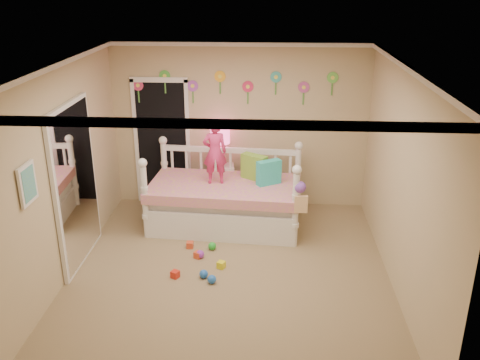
# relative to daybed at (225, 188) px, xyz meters

# --- Properties ---
(floor) EXTENTS (4.00, 4.50, 0.01)m
(floor) POSITION_rel_daybed_xyz_m (0.17, -1.41, -0.61)
(floor) COLOR #7F684C
(floor) RESTS_ON ground
(ceiling) EXTENTS (4.00, 4.50, 0.01)m
(ceiling) POSITION_rel_daybed_xyz_m (0.17, -1.41, 1.99)
(ceiling) COLOR white
(ceiling) RESTS_ON floor
(back_wall) EXTENTS (4.00, 0.01, 2.60)m
(back_wall) POSITION_rel_daybed_xyz_m (0.17, 0.84, 0.69)
(back_wall) COLOR tan
(back_wall) RESTS_ON floor
(left_wall) EXTENTS (0.01, 4.50, 2.60)m
(left_wall) POSITION_rel_daybed_xyz_m (-1.83, -1.41, 0.69)
(left_wall) COLOR tan
(left_wall) RESTS_ON floor
(right_wall) EXTENTS (0.01, 4.50, 2.60)m
(right_wall) POSITION_rel_daybed_xyz_m (2.17, -1.41, 0.69)
(right_wall) COLOR tan
(right_wall) RESTS_ON floor
(crown_molding) EXTENTS (4.00, 4.50, 0.06)m
(crown_molding) POSITION_rel_daybed_xyz_m (0.17, -1.41, 1.96)
(crown_molding) COLOR white
(crown_molding) RESTS_ON ceiling
(daybed) EXTENTS (2.31, 1.36, 1.21)m
(daybed) POSITION_rel_daybed_xyz_m (0.00, 0.00, 0.00)
(daybed) COLOR white
(daybed) RESTS_ON floor
(pillow_turquoise) EXTENTS (0.37, 0.29, 0.36)m
(pillow_turquoise) POSITION_rel_daybed_xyz_m (0.64, 0.01, 0.25)
(pillow_turquoise) COLOR #26BF99
(pillow_turquoise) RESTS_ON daybed
(pillow_lime) EXTENTS (0.41, 0.34, 0.38)m
(pillow_lime) POSITION_rel_daybed_xyz_m (0.42, 0.21, 0.26)
(pillow_lime) COLOR #7CB938
(pillow_lime) RESTS_ON daybed
(child) EXTENTS (0.38, 0.28, 0.95)m
(child) POSITION_rel_daybed_xyz_m (-0.14, 0.02, 0.54)
(child) COLOR #DA3170
(child) RESTS_ON daybed
(nightstand) EXTENTS (0.46, 0.37, 0.70)m
(nightstand) POSITION_rel_daybed_xyz_m (-0.12, 0.66, -0.25)
(nightstand) COLOR white
(nightstand) RESTS_ON floor
(table_lamp) EXTENTS (0.30, 0.30, 0.67)m
(table_lamp) POSITION_rel_daybed_xyz_m (-0.12, 0.66, 0.54)
(table_lamp) COLOR #D21C49
(table_lamp) RESTS_ON nightstand
(closet_doorway) EXTENTS (0.90, 0.04, 2.07)m
(closet_doorway) POSITION_rel_daybed_xyz_m (-1.08, 0.83, 0.43)
(closet_doorway) COLOR black
(closet_doorway) RESTS_ON back_wall
(flower_decals) EXTENTS (3.40, 0.02, 0.50)m
(flower_decals) POSITION_rel_daybed_xyz_m (0.08, 0.83, 1.33)
(flower_decals) COLOR #B2668C
(flower_decals) RESTS_ON back_wall
(mirror_closet) EXTENTS (0.07, 1.30, 2.10)m
(mirror_closet) POSITION_rel_daybed_xyz_m (-1.79, -1.11, 0.44)
(mirror_closet) COLOR white
(mirror_closet) RESTS_ON left_wall
(wall_picture) EXTENTS (0.05, 0.34, 0.42)m
(wall_picture) POSITION_rel_daybed_xyz_m (-1.80, -2.31, 0.94)
(wall_picture) COLOR white
(wall_picture) RESTS_ON left_wall
(hanging_bag) EXTENTS (0.20, 0.16, 0.36)m
(hanging_bag) POSITION_rel_daybed_xyz_m (1.06, -0.63, 0.13)
(hanging_bag) COLOR beige
(hanging_bag) RESTS_ON daybed
(toy_scatter) EXTENTS (1.13, 1.47, 0.11)m
(toy_scatter) POSITION_rel_daybed_xyz_m (-0.32, -1.34, -0.55)
(toy_scatter) COLOR #996666
(toy_scatter) RESTS_ON floor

